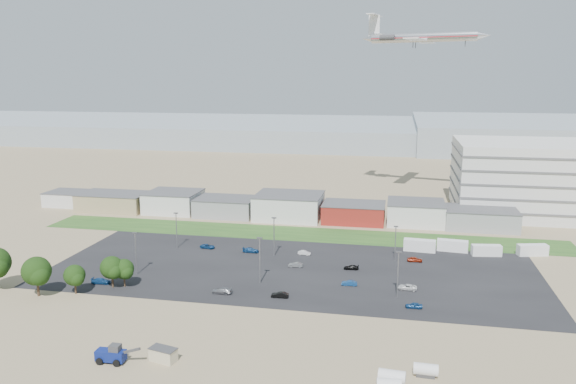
% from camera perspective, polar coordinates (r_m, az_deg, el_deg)
% --- Properties ---
extents(ground, '(700.00, 700.00, 0.00)m').
position_cam_1_polar(ground, '(123.85, -3.62, -10.69)').
color(ground, '#937B5D').
rests_on(ground, ground).
extents(parking_lot, '(120.00, 50.00, 0.01)m').
position_cam_1_polar(parking_lot, '(141.04, 0.47, -7.83)').
color(parking_lot, black).
rests_on(parking_lot, ground).
extents(grass_strip, '(160.00, 16.00, 0.02)m').
position_cam_1_polar(grass_strip, '(171.91, 0.84, -4.25)').
color(grass_strip, '#224B1C').
rests_on(grass_strip, ground).
extents(hills_backdrop, '(700.00, 200.00, 9.00)m').
position_cam_1_polar(hills_backdrop, '(427.89, 12.65, 5.60)').
color(hills_backdrop, gray).
rests_on(hills_backdrop, ground).
extents(building_row, '(170.00, 20.00, 8.00)m').
position_cam_1_polar(building_row, '(192.47, -3.11, -1.32)').
color(building_row, silver).
rests_on(building_row, ground).
extents(parking_garage, '(80.00, 40.00, 25.00)m').
position_cam_1_polar(parking_garage, '(217.00, 27.21, 1.17)').
color(parking_garage, silver).
rests_on(parking_garage, ground).
extents(portable_shed, '(5.08, 3.44, 2.34)m').
position_cam_1_polar(portable_shed, '(100.34, -12.56, -15.81)').
color(portable_shed, '#C2B793').
rests_on(portable_shed, ground).
extents(telehandler, '(7.93, 2.72, 3.29)m').
position_cam_1_polar(telehandler, '(101.84, -17.57, -15.36)').
color(telehandler, navy).
rests_on(telehandler, ground).
extents(storage_tank_nw, '(4.34, 2.45, 2.50)m').
position_cam_1_polar(storage_tank_nw, '(93.17, 10.50, -17.94)').
color(storage_tank_nw, silver).
rests_on(storage_tank_nw, ground).
extents(storage_tank_ne, '(3.94, 2.08, 2.32)m').
position_cam_1_polar(storage_tank_ne, '(96.35, 13.82, -17.10)').
color(storage_tank_ne, silver).
rests_on(storage_tank_ne, ground).
extents(box_trailer_a, '(8.75, 3.35, 3.21)m').
position_cam_1_polar(box_trailer_a, '(158.83, 13.23, -5.30)').
color(box_trailer_a, silver).
rests_on(box_trailer_a, ground).
extents(box_trailer_b, '(8.42, 3.42, 3.07)m').
position_cam_1_polar(box_trailer_b, '(161.13, 16.36, -5.25)').
color(box_trailer_b, silver).
rests_on(box_trailer_b, ground).
extents(box_trailer_c, '(7.99, 3.52, 2.90)m').
position_cam_1_polar(box_trailer_c, '(159.99, 19.51, -5.61)').
color(box_trailer_c, silver).
rests_on(box_trailer_c, ground).
extents(box_trailer_d, '(8.28, 4.36, 2.97)m').
position_cam_1_polar(box_trailer_d, '(164.68, 23.58, -5.42)').
color(box_trailer_d, silver).
rests_on(box_trailer_d, ground).
extents(tree_left, '(6.71, 6.71, 10.07)m').
position_cam_1_polar(tree_left, '(134.38, -24.17, -7.62)').
color(tree_left, black).
rests_on(tree_left, ground).
extents(tree_mid, '(4.99, 4.99, 7.48)m').
position_cam_1_polar(tree_mid, '(133.12, -20.86, -8.12)').
color(tree_mid, black).
rests_on(tree_mid, ground).
extents(tree_right, '(5.55, 5.55, 8.32)m').
position_cam_1_polar(tree_right, '(134.02, -17.46, -7.56)').
color(tree_right, black).
rests_on(tree_right, ground).
extents(tree_near, '(4.92, 4.92, 7.37)m').
position_cam_1_polar(tree_near, '(133.89, -16.33, -7.73)').
color(tree_near, black).
rests_on(tree_near, ground).
extents(lightpole_front_l, '(1.23, 0.51, 10.50)m').
position_cam_1_polar(lightpole_front_l, '(140.71, -15.19, -6.05)').
color(lightpole_front_l, slate).
rests_on(lightpole_front_l, ground).
extents(lightpole_front_m, '(1.29, 0.54, 11.00)m').
position_cam_1_polar(lightpole_front_m, '(130.21, -2.88, -6.97)').
color(lightpole_front_m, slate).
rests_on(lightpole_front_m, ground).
extents(lightpole_front_r, '(1.23, 0.51, 10.48)m').
position_cam_1_polar(lightpole_front_r, '(124.08, 11.09, -8.26)').
color(lightpole_front_r, slate).
rests_on(lightpole_front_r, ground).
extents(lightpole_back_l, '(1.19, 0.50, 10.12)m').
position_cam_1_polar(lightpole_back_l, '(159.52, -11.25, -3.85)').
color(lightpole_back_l, slate).
rests_on(lightpole_back_l, ground).
extents(lightpole_back_m, '(1.25, 0.52, 10.66)m').
position_cam_1_polar(lightpole_back_m, '(149.30, -1.43, -4.59)').
color(lightpole_back_m, slate).
rests_on(lightpole_back_m, ground).
extents(lightpole_back_r, '(1.11, 0.46, 9.41)m').
position_cam_1_polar(lightpole_back_r, '(148.10, 10.85, -5.18)').
color(lightpole_back_r, slate).
rests_on(lightpole_back_r, ground).
extents(airliner, '(53.77, 42.58, 14.04)m').
position_cam_1_polar(airliner, '(221.23, 13.59, 15.06)').
color(airliner, silver).
extents(parked_car_0, '(4.44, 2.24, 1.20)m').
position_cam_1_polar(parked_car_0, '(130.64, 12.01, -9.43)').
color(parked_car_0, silver).
rests_on(parked_car_0, ground).
extents(parked_car_1, '(3.65, 1.36, 1.19)m').
position_cam_1_polar(parked_car_1, '(131.05, 6.25, -9.17)').
color(parked_car_1, navy).
rests_on(parked_car_1, ground).
extents(parked_car_2, '(3.51, 1.50, 1.18)m').
position_cam_1_polar(parked_car_2, '(121.17, 12.67, -11.18)').
color(parked_car_2, navy).
rests_on(parked_car_2, ground).
extents(parked_car_3, '(4.56, 1.92, 1.32)m').
position_cam_1_polar(parked_car_3, '(126.58, -6.74, -9.92)').
color(parked_car_3, '#A5A5AA').
rests_on(parked_car_3, ground).
extents(parked_car_6, '(4.51, 1.94, 1.30)m').
position_cam_1_polar(parked_car_6, '(154.09, -3.80, -5.91)').
color(parked_car_6, navy).
rests_on(parked_car_6, ground).
extents(parked_car_7, '(3.67, 1.44, 1.19)m').
position_cam_1_polar(parked_car_7, '(142.29, 0.78, -7.41)').
color(parked_car_7, '#595B5E').
rests_on(parked_car_7, ground).
extents(parked_car_8, '(3.89, 1.66, 1.31)m').
position_cam_1_polar(parked_car_8, '(149.82, 12.76, -6.69)').
color(parked_car_8, maroon).
rests_on(parked_car_8, ground).
extents(parked_car_9, '(4.33, 2.36, 1.15)m').
position_cam_1_polar(parked_car_9, '(158.92, -8.18, -5.48)').
color(parked_car_9, navy).
rests_on(parked_car_9, ground).
extents(parked_car_10, '(4.58, 2.21, 1.28)m').
position_cam_1_polar(parked_car_10, '(138.34, -18.47, -8.57)').
color(parked_car_10, navy).
rests_on(parked_car_10, ground).
extents(parked_car_11, '(3.53, 1.64, 1.12)m').
position_cam_1_polar(parked_car_11, '(151.85, 1.67, -6.19)').
color(parked_car_11, silver).
rests_on(parked_car_11, ground).
extents(parked_car_12, '(3.85, 1.82, 1.08)m').
position_cam_1_polar(parked_car_12, '(141.49, 6.43, -7.62)').
color(parked_car_12, black).
rests_on(parked_car_12, ground).
extents(parked_car_13, '(3.87, 1.52, 1.25)m').
position_cam_1_polar(parked_car_13, '(123.58, -0.83, -10.40)').
color(parked_car_13, black).
rests_on(parked_car_13, ground).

